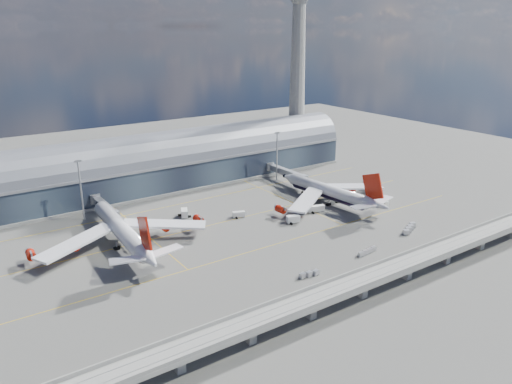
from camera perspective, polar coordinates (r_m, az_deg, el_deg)
ground at (r=192.55m, az=0.20°, el=-5.06°), size 500.00×500.00×0.00m
taxi_lines at (r=209.74m, az=-3.24°, el=-3.06°), size 200.00×80.12×0.01m
terminal at (r=253.41m, az=-9.88°, el=3.19°), size 200.00×30.00×28.00m
control_tower at (r=295.17m, az=4.77°, el=13.48°), size 19.00×19.00×103.00m
guideway at (r=152.73m, az=12.17°, el=-9.91°), size 220.00×8.50×7.20m
floodlight_mast_left at (r=215.99m, az=-19.38°, el=0.36°), size 3.00×0.70×25.70m
floodlight_mast_right at (r=258.30m, az=2.41°, el=4.27°), size 3.00×0.70×25.70m
airliner_left at (r=188.02m, az=-15.00°, el=-4.34°), size 65.40×68.71×20.94m
airliner_right at (r=228.73m, az=8.49°, el=0.00°), size 60.91×63.67×20.19m
jet_bridge_left at (r=218.83m, az=-17.06°, el=-1.50°), size 4.40×28.00×7.25m
jet_bridge_right at (r=258.84m, az=3.28°, el=2.35°), size 4.40×32.00×7.25m
service_truck_0 at (r=185.74m, az=-12.92°, el=-5.94°), size 4.74×7.77×3.06m
service_truck_1 at (r=205.15m, az=4.26°, el=-3.11°), size 5.89×3.86×3.14m
service_truck_2 at (r=218.12m, az=6.84°, el=-1.90°), size 8.00×4.57×2.79m
service_truck_3 at (r=231.05m, az=14.28°, el=-1.21°), size 2.60×5.59×2.63m
service_truck_4 at (r=213.06m, az=-8.19°, el=-2.40°), size 4.68×6.21×3.27m
service_truck_5 at (r=210.71m, az=-1.98°, el=-2.57°), size 5.54×3.65×2.50m
cargo_train_0 at (r=163.60m, az=6.09°, el=-9.31°), size 7.49×2.67×1.64m
cargo_train_1 at (r=205.96m, az=17.12°, el=-4.01°), size 11.20×6.27×1.91m
cargo_train_2 at (r=182.37m, az=12.60°, el=-6.65°), size 9.45×2.47×1.56m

